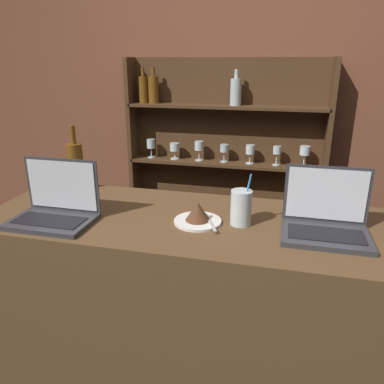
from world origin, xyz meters
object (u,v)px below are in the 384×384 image
Objects in this scene: laptop_far at (326,220)px; water_glass at (241,208)px; laptop_near at (55,207)px; wine_bottle_amber at (76,165)px; cake_plate at (198,215)px.

laptop_far is 0.30m from water_glass.
wine_bottle_amber is (-0.11, 0.36, 0.06)m from laptop_near.
laptop_near is 1.04× the size of laptop_far.
water_glass is (0.69, 0.13, 0.01)m from laptop_near.
laptop_far is 0.98× the size of wine_bottle_amber.
laptop_far is at bearing -1.57° from water_glass.
wine_bottle_amber is at bearing 107.67° from laptop_near.
laptop_far reaches higher than water_glass.
water_glass is 0.65× the size of wine_bottle_amber.
laptop_far is at bearing 2.11° from cake_plate.
laptop_far is at bearing -11.95° from wine_bottle_amber.
cake_plate is at bearing -21.20° from wine_bottle_amber.
water_glass is 0.84m from wine_bottle_amber.
laptop_near is 1.68× the size of cake_plate.
wine_bottle_amber is (-0.65, 0.25, 0.08)m from cake_plate.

